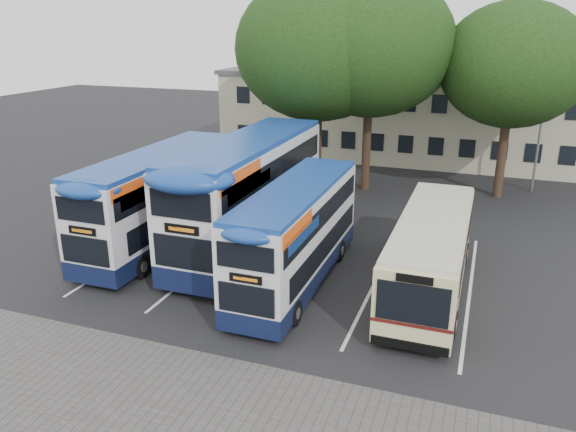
% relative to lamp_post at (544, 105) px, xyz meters
% --- Properties ---
extents(ground, '(120.00, 120.00, 0.00)m').
position_rel_lamp_post_xyz_m(ground, '(-6.00, -19.97, -5.08)').
color(ground, black).
rests_on(ground, ground).
extents(bay_lines, '(14.12, 11.00, 0.01)m').
position_rel_lamp_post_xyz_m(bay_lines, '(-9.75, -14.97, -5.08)').
color(bay_lines, silver).
rests_on(bay_lines, ground).
extents(depot_building, '(32.40, 8.40, 6.20)m').
position_rel_lamp_post_xyz_m(depot_building, '(-6.00, 7.02, -1.93)').
color(depot_building, '#BDB398').
rests_on(depot_building, ground).
extents(lamp_post, '(0.25, 1.05, 9.06)m').
position_rel_lamp_post_xyz_m(lamp_post, '(0.00, 0.00, 0.00)').
color(lamp_post, gray).
rests_on(lamp_post, ground).
extents(tree_left, '(9.49, 9.49, 12.18)m').
position_rel_lamp_post_xyz_m(tree_left, '(-12.25, -3.59, 3.05)').
color(tree_left, black).
rests_on(tree_left, ground).
extents(tree_mid, '(9.26, 9.26, 12.25)m').
position_rel_lamp_post_xyz_m(tree_mid, '(-9.45, -2.87, 3.21)').
color(tree_mid, black).
rests_on(tree_mid, ground).
extents(tree_right, '(7.90, 7.90, 10.73)m').
position_rel_lamp_post_xyz_m(tree_right, '(-1.93, -1.72, 2.28)').
color(tree_right, black).
rests_on(tree_right, ground).
extents(bus_dd_left, '(2.47, 10.18, 4.24)m').
position_rel_lamp_post_xyz_m(bus_dd_left, '(-16.09, -14.68, -2.75)').
color(bus_dd_left, '#0F1839').
rests_on(bus_dd_left, ground).
extents(bus_dd_mid, '(2.82, 11.64, 4.85)m').
position_rel_lamp_post_xyz_m(bus_dd_mid, '(-12.31, -13.42, -2.41)').
color(bus_dd_mid, '#0F1839').
rests_on(bus_dd_mid, ground).
extents(bus_dd_right, '(2.26, 9.32, 3.88)m').
position_rel_lamp_post_xyz_m(bus_dd_right, '(-9.13, -16.35, -2.95)').
color(bus_dd_right, '#0F1839').
rests_on(bus_dd_right, ground).
extents(bus_single, '(2.46, 9.69, 2.89)m').
position_rel_lamp_post_xyz_m(bus_single, '(-4.26, -15.22, -3.45)').
color(bus_single, beige).
rests_on(bus_single, ground).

